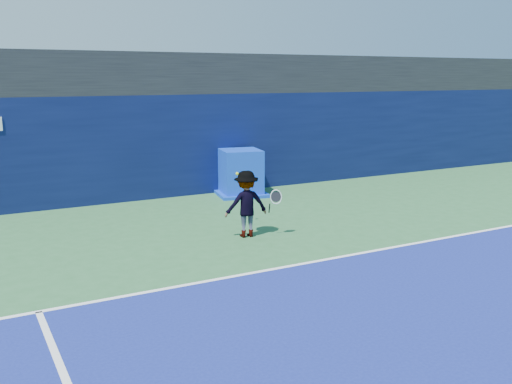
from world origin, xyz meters
The scene contains 7 objects.
ground centered at (0.00, 0.00, 0.00)m, with size 80.00×80.00×0.00m, color #2B6034.
baseline centered at (0.00, 3.00, 0.01)m, with size 24.00×0.10×0.01m, color white.
stadium_band centered at (0.00, 11.50, 3.60)m, with size 36.00×3.00×1.20m, color black.
back_wall_assembly centered at (0.00, 10.50, 1.50)m, with size 36.00×1.03×3.00m.
equipment_cart centered at (1.67, 9.37, 0.63)m, with size 1.68×1.68×1.37m.
tennis_player centered at (-0.28, 5.24, 0.75)m, with size 1.25×0.73×1.49m.
tennis_ball centered at (-0.01, 6.23, 1.26)m, with size 0.07×0.07×0.07m.
Camera 1 is at (-5.93, -5.74, 3.54)m, focal length 40.00 mm.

